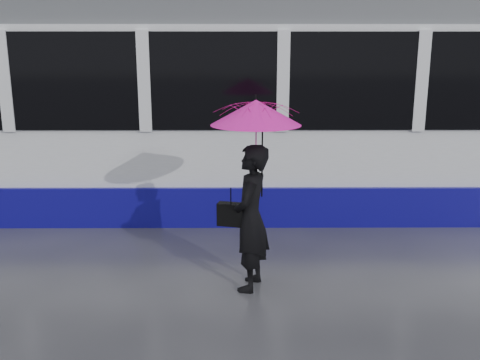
{
  "coord_description": "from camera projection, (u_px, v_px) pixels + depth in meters",
  "views": [
    {
      "loc": [
        0.51,
        -6.53,
        2.66
      ],
      "look_at": [
        0.55,
        -0.18,
        1.1
      ],
      "focal_mm": 40.0,
      "sensor_mm": 36.0,
      "label": 1
    }
  ],
  "objects": [
    {
      "name": "tram",
      "position": [
        69.0,
        111.0,
        9.0
      ],
      "size": [
        26.0,
        2.56,
        3.35
      ],
      "color": "white",
      "rests_on": "ground"
    },
    {
      "name": "woman",
      "position": [
        251.0,
        218.0,
        5.94
      ],
      "size": [
        0.53,
        0.68,
        1.66
      ],
      "primitive_type": "imported",
      "rotation": [
        0.0,
        0.0,
        -1.82
      ],
      "color": "black",
      "rests_on": "ground"
    },
    {
      "name": "rails",
      "position": [
        208.0,
        204.0,
        9.4
      ],
      "size": [
        34.0,
        1.51,
        0.02
      ],
      "color": "#3F3D38",
      "rests_on": "ground"
    },
    {
      "name": "umbrella",
      "position": [
        256.0,
        130.0,
        5.71
      ],
      "size": [
        1.18,
        1.18,
        1.12
      ],
      "rotation": [
        0.0,
        0.0,
        -0.25
      ],
      "color": "#F41465",
      "rests_on": "ground"
    },
    {
      "name": "ground",
      "position": [
        198.0,
        258.0,
        6.97
      ],
      "size": [
        90.0,
        90.0,
        0.0
      ],
      "primitive_type": "plane",
      "color": "#2D2D33",
      "rests_on": "ground"
    },
    {
      "name": "handbag",
      "position": [
        231.0,
        214.0,
        5.95
      ],
      "size": [
        0.32,
        0.2,
        0.44
      ],
      "rotation": [
        0.0,
        0.0,
        -0.25
      ],
      "color": "black",
      "rests_on": "ground"
    }
  ]
}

